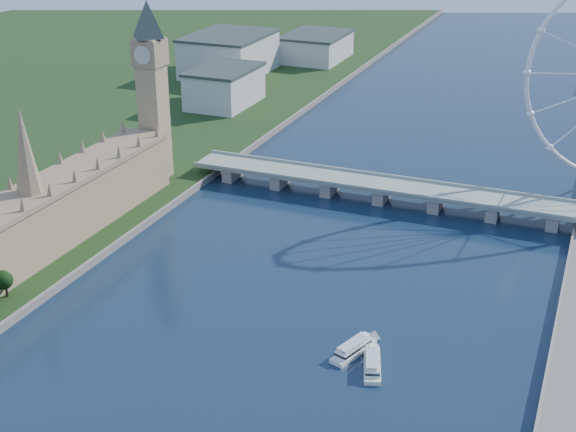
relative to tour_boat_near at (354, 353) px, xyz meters
The scene contains 6 objects.
parliament_range 162.27m from the tour_boat_near, behind, with size 24.00×200.00×70.00m.
big_ben 215.52m from the tour_boat_near, 141.28° to the left, with size 20.02×20.02×110.00m.
westminster_bridge 153.71m from the tour_boat_near, 102.00° to the left, with size 220.00×22.00×9.50m.
city_skyline 410.70m from the tour_boat_near, 88.98° to the left, with size 505.00×280.00×32.00m.
tour_boat_near is the anchor object (origin of this frame).
tour_boat_far 11.29m from the tour_boat_near, 35.51° to the right, with size 6.38×25.21×5.53m, color #E6F1CF, non-canonical shape.
Camera 1 is at (105.28, -95.47, 167.74)m, focal length 50.00 mm.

